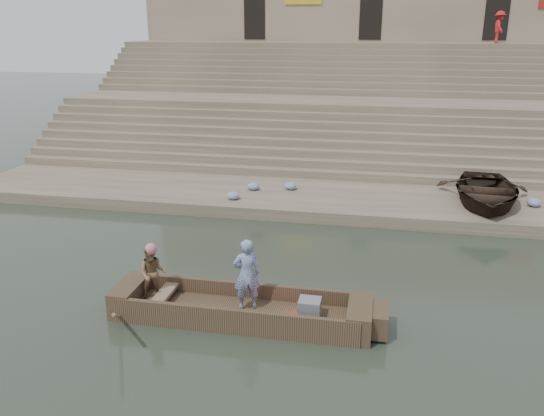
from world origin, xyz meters
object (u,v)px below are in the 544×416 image
(main_rowboat, at_px, (240,314))
(standing_man, at_px, (247,274))
(television, at_px, (309,308))
(beached_rowboat, at_px, (486,191))
(pedestrian, at_px, (499,27))
(rowing_man, at_px, (153,273))

(main_rowboat, bearing_deg, standing_man, 44.00)
(television, xyz_separation_m, beached_rowboat, (4.80, 8.31, 0.43))
(standing_man, height_order, beached_rowboat, standing_man)
(main_rowboat, bearing_deg, pedestrian, 68.69)
(television, xyz_separation_m, pedestrian, (7.04, 21.88, 5.60))
(rowing_man, height_order, beached_rowboat, rowing_man)
(standing_man, bearing_deg, rowing_man, -21.59)
(main_rowboat, distance_m, pedestrian, 24.21)
(standing_man, distance_m, pedestrian, 23.86)
(main_rowboat, relative_size, rowing_man, 3.89)
(television, relative_size, beached_rowboat, 0.11)
(pedestrian, bearing_deg, standing_man, 155.85)
(rowing_man, bearing_deg, pedestrian, 46.04)
(pedestrian, bearing_deg, rowing_man, 151.20)
(rowing_man, bearing_deg, standing_man, -17.00)
(main_rowboat, xyz_separation_m, beached_rowboat, (6.29, 8.31, 0.74))
(rowing_man, xyz_separation_m, beached_rowboat, (8.29, 8.23, -0.02))
(main_rowboat, xyz_separation_m, television, (1.49, 0.00, 0.31))
(main_rowboat, relative_size, television, 10.87)
(rowing_man, height_order, pedestrian, pedestrian)
(rowing_man, distance_m, pedestrian, 24.75)
(beached_rowboat, bearing_deg, main_rowboat, -122.43)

